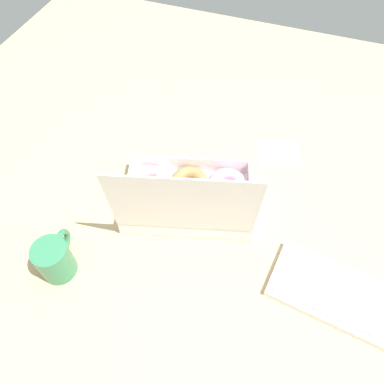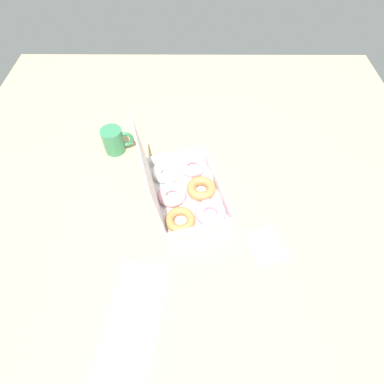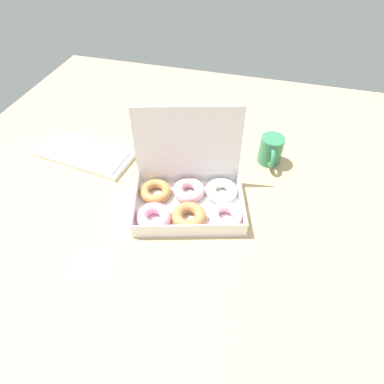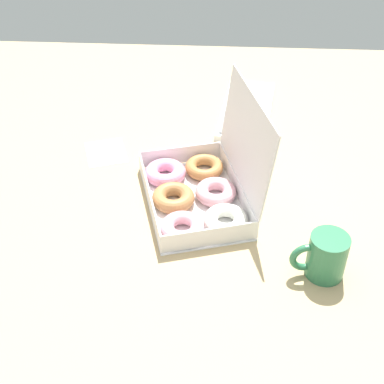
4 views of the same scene
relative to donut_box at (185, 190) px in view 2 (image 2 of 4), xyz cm
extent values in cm
cube|color=tan|center=(0.68, -2.96, -4.31)|extent=(180.00, 180.00, 2.00)
cube|color=white|center=(0.30, -1.05, -3.11)|extent=(36.48, 29.36, 0.40)
cube|color=white|center=(-14.82, -5.33, -0.48)|extent=(6.25, 20.78, 4.85)
cube|color=white|center=(15.41, 3.24, -0.48)|extent=(6.25, 20.78, 4.85)
cube|color=white|center=(3.17, -11.19, -0.48)|extent=(29.96, 8.85, 4.85)
cube|color=white|center=(-2.58, 9.10, -0.48)|extent=(29.96, 8.85, 4.85)
cube|color=white|center=(-2.97, 10.46, 12.62)|extent=(31.39, 11.42, 21.39)
torus|color=pink|center=(-8.05, -8.65, -1.34)|extent=(14.28, 14.28, 3.35)
torus|color=#B07745|center=(1.63, -5.81, -1.34)|extent=(12.12, 12.12, 3.35)
torus|color=#ECA6B3|center=(11.79, -3.13, -1.34)|extent=(13.61, 13.61, 3.09)
torus|color=#B77A42|center=(-10.90, 0.97, -1.34)|extent=(10.42, 10.42, 2.85)
torus|color=#E6A5B1|center=(-1.08, 4.08, -1.34)|extent=(12.20, 12.20, 3.19)
torus|color=white|center=(8.78, 6.53, -1.34)|extent=(13.92, 13.92, 3.13)
cube|color=white|center=(-41.88, 12.34, -2.41)|extent=(35.63, 18.64, 1.80)
cube|color=#989A9B|center=(-41.88, 12.34, -1.31)|extent=(32.63, 16.02, 0.40)
cylinder|color=#317950|center=(21.65, 26.77, 1.58)|extent=(7.88, 7.88, 9.78)
torus|color=#317950|center=(22.30, 22.60, 1.58)|extent=(2.46, 7.03, 6.89)
cylinder|color=black|center=(21.65, 26.77, 4.71)|extent=(6.93, 6.93, 0.59)
cube|color=white|center=(-18.75, -25.74, -3.24)|extent=(14.60, 13.46, 0.15)
camera|label=1|loc=(-19.25, 51.06, 77.38)|focal=35.00mm
camera|label=2|loc=(-59.78, -2.49, 79.85)|focal=28.00mm
camera|label=3|loc=(16.12, -56.80, 66.91)|focal=28.00mm
camera|label=4|loc=(98.03, 4.21, 78.38)|focal=50.00mm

